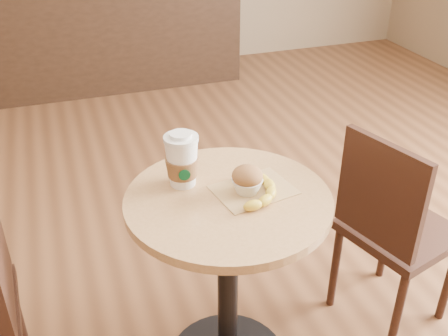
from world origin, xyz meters
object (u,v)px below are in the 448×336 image
object	(u,v)px
coffee_cup	(182,162)
banana	(256,188)
chair_right	(392,226)
muffin	(247,180)
cafe_table	(228,258)

from	to	relation	value
coffee_cup	banana	xyz separation A→B (m)	(0.20, -0.13, -0.06)
chair_right	banana	distance (m)	0.65
muffin	banana	size ratio (longest dim) A/B	0.43
cafe_table	coffee_cup	xyz separation A→B (m)	(-0.11, 0.12, 0.32)
cafe_table	chair_right	world-z (taller)	chair_right
chair_right	coffee_cup	distance (m)	0.86
coffee_cup	banana	world-z (taller)	coffee_cup
chair_right	coffee_cup	size ratio (longest dim) A/B	4.69
chair_right	cafe_table	bearing A→B (deg)	75.62
chair_right	banana	size ratio (longest dim) A/B	3.68
cafe_table	banana	bearing A→B (deg)	-6.14
muffin	banana	xyz separation A→B (m)	(0.03, -0.01, -0.03)
chair_right	muffin	xyz separation A→B (m)	(-0.59, -0.02, 0.33)
cafe_table	banana	size ratio (longest dim) A/B	3.27
chair_right	coffee_cup	world-z (taller)	coffee_cup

